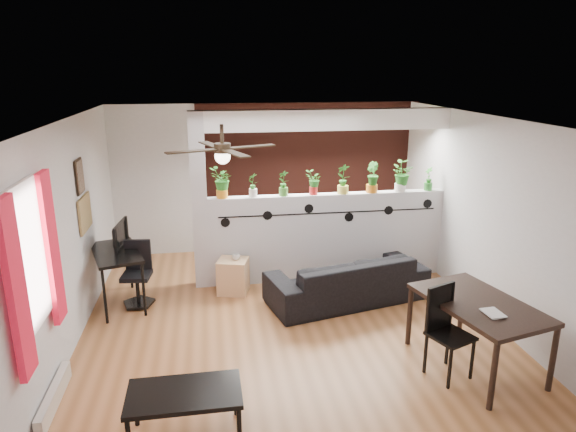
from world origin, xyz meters
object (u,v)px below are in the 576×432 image
Objects in this scene: ceiling_fan at (222,151)px; coffee_table at (184,397)px; potted_plant_3 at (314,182)px; potted_plant_2 at (283,182)px; dining_table at (479,309)px; potted_plant_0 at (222,182)px; sofa at (347,280)px; computer_desk at (116,256)px; potted_plant_6 at (401,175)px; cube_shelf at (233,276)px; cup at (236,257)px; office_chair at (138,278)px; potted_plant_4 at (343,178)px; folding_chair at (445,323)px; potted_plant_5 at (372,176)px; potted_plant_7 at (429,178)px; potted_plant_1 at (253,184)px.

ceiling_fan reaches higher than coffee_table.
ceiling_fan is at bearing -127.36° from potted_plant_3.
potted_plant_2 reaches higher than dining_table.
potted_plant_3 is at bearing 0.00° from potted_plant_0.
sofa is 1.76× the size of computer_desk.
cube_shelf is at bearing -172.55° from potted_plant_6.
cup is at bearing -155.43° from potted_plant_2.
ceiling_fan reaches higher than sofa.
dining_table is at bearing 103.85° from sofa.
potted_plant_0 is 0.51× the size of office_chair.
cup is (-1.52, 0.50, 0.24)m from sofa.
potted_plant_4 is 1.98m from cup.
folding_chair is at bearing -32.86° from office_chair.
sofa is 1.62m from cup.
cup is (0.16, -0.34, -1.04)m from potted_plant_0.
potted_plant_5 is 0.39× the size of computer_desk.
computer_desk is at bearing -168.40° from potted_plant_2.
potted_plant_6 is 2.95m from folding_chair.
potted_plant_7 is at bearing 0.00° from potted_plant_4.
office_chair is at bearing -170.29° from potted_plant_4.
computer_desk is at bearing -173.35° from potted_plant_6.
sofa is (1.70, 0.96, -2.00)m from ceiling_fan.
potted_plant_2 reaches higher than folding_chair.
cube_shelf is (-0.34, -0.34, -1.29)m from potted_plant_1.
potted_plant_4 reaches higher than folding_chair.
potted_plant_1 is at bearing 129.17° from dining_table.
potted_plant_3 is (1.37, 1.80, -0.77)m from ceiling_fan.
potted_plant_4 is 1.25× the size of potted_plant_7.
potted_plant_3 is 1.82m from cube_shelf.
potted_plant_4 is 1.54m from sofa.
ceiling_fan is 3.11× the size of potted_plant_2.
potted_plant_6 reaches higher than potted_plant_4.
potted_plant_3 is 0.45m from potted_plant_4.
potted_plant_5 is 2.37m from cup.
potted_plant_5 reaches higher than folding_chair.
office_chair reaches higher than cube_shelf.
potted_plant_6 is at bearing 7.50° from office_chair.
dining_table reaches higher than cube_shelf.
potted_plant_4 is 0.90m from potted_plant_6.
potted_plant_7 is at bearing 29.51° from ceiling_fan.
folding_chair is at bearing -108.91° from potted_plant_7.
potted_plant_7 is at bearing 6.01° from computer_desk.
potted_plant_0 is at bearing 123.52° from cube_shelf.
cube_shelf is 0.30m from cup.
ceiling_fan reaches higher than potted_plant_4.
potted_plant_1 is 3.18× the size of cup.
potted_plant_3 is 3.98m from coffee_table.
ceiling_fan reaches higher than cube_shelf.
office_chair is (-1.66, -0.52, -1.15)m from potted_plant_1.
cube_shelf is 0.52× the size of folding_chair.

